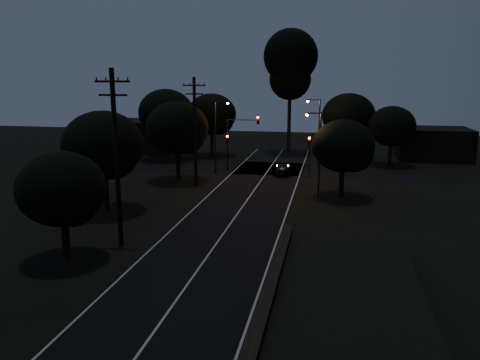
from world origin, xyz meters
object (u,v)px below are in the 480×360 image
(streetlight_a, at_px, (217,132))
(car, at_px, (282,169))
(streetlight_c, at_px, (318,148))
(signal_right, at_px, (309,148))
(utility_pole_far, at_px, (195,130))
(tall_pine, at_px, (290,64))
(utility_pole_mid, at_px, (116,155))
(signal_mast, at_px, (242,133))
(streetlight_b, at_px, (317,128))
(signal_left, at_px, (227,146))

(streetlight_a, relative_size, car, 2.15)
(car, bearing_deg, streetlight_c, 109.16)
(signal_right, xyz_separation_m, car, (-2.76, -1.25, -2.20))
(utility_pole_far, height_order, streetlight_a, utility_pole_far)
(tall_pine, bearing_deg, streetlight_a, -110.36)
(utility_pole_mid, distance_m, tall_pine, 41.13)
(utility_pole_mid, distance_m, signal_mast, 25.22)
(signal_right, relative_size, car, 1.10)
(signal_mast, relative_size, streetlight_b, 0.78)
(utility_pole_mid, relative_size, utility_pole_far, 1.05)
(signal_right, height_order, signal_mast, signal_mast)
(utility_pole_mid, height_order, tall_pine, tall_pine)
(utility_pole_mid, height_order, streetlight_c, utility_pole_mid)
(utility_pole_far, distance_m, streetlight_b, 16.51)
(streetlight_a, height_order, streetlight_b, same)
(utility_pole_far, bearing_deg, signal_mast, 68.89)
(utility_pole_mid, distance_m, streetlight_c, 19.15)
(signal_right, bearing_deg, utility_pole_mid, -112.99)
(signal_left, relative_size, signal_mast, 0.66)
(signal_left, bearing_deg, utility_pole_mid, -93.21)
(tall_pine, xyz_separation_m, streetlight_b, (4.31, -11.00, -7.64))
(tall_pine, height_order, streetlight_a, tall_pine)
(utility_pole_mid, xyz_separation_m, signal_mast, (3.09, 24.99, -1.40))
(signal_mast, height_order, streetlight_c, streetlight_c)
(streetlight_c, bearing_deg, utility_pole_far, 170.40)
(signal_mast, bearing_deg, streetlight_a, -140.23)
(signal_left, xyz_separation_m, streetlight_a, (-0.71, -1.99, 1.80))
(tall_pine, distance_m, signal_right, 18.10)
(signal_right, xyz_separation_m, streetlight_a, (-9.91, -1.99, 1.80))
(signal_right, distance_m, signal_mast, 7.66)
(utility_pole_mid, xyz_separation_m, streetlight_a, (0.69, 23.00, -1.10))
(signal_left, height_order, streetlight_b, streetlight_b)
(signal_mast, distance_m, car, 6.16)
(utility_pole_mid, height_order, car, utility_pole_mid)
(streetlight_a, bearing_deg, utility_pole_mid, -91.73)
(utility_pole_far, height_order, signal_right, utility_pole_far)
(utility_pole_mid, bearing_deg, tall_pine, 80.07)
(streetlight_c, bearing_deg, streetlight_b, 92.14)
(signal_left, height_order, streetlight_a, streetlight_a)
(signal_right, bearing_deg, streetlight_c, -82.98)
(utility_pole_far, bearing_deg, car, 40.68)
(signal_left, distance_m, streetlight_c, 14.52)
(streetlight_b, xyz_separation_m, car, (-3.47, -5.26, -4.00))
(signal_right, bearing_deg, tall_pine, 103.49)
(tall_pine, height_order, signal_mast, tall_pine)
(utility_pole_mid, xyz_separation_m, signal_left, (1.40, 24.99, -2.90))
(tall_pine, bearing_deg, streetlight_b, -68.62)
(streetlight_c, bearing_deg, signal_right, 97.02)
(utility_pole_far, xyz_separation_m, car, (7.84, 6.74, -4.85))
(signal_right, height_order, car, signal_right)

